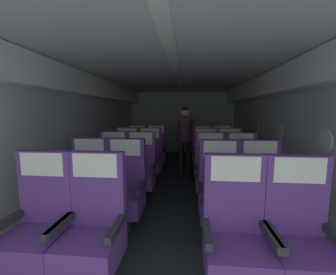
{
  "coord_description": "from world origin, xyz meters",
  "views": [
    {
      "loc": [
        0.18,
        -0.15,
        1.44
      ],
      "look_at": [
        -0.15,
        3.5,
        0.97
      ],
      "focal_mm": 22.1,
      "sensor_mm": 36.0,
      "label": 1
    }
  ],
  "objects_px": {
    "seat_c_left_window": "(113,170)",
    "seat_d_left_window": "(127,159)",
    "seat_a_right_window": "(235,238)",
    "seat_b_left_window": "(88,189)",
    "seat_a_right_aisle": "(300,242)",
    "seat_a_left_window": "(39,228)",
    "seat_c_right_aisle": "(241,173)",
    "seat_d_right_aisle": "(230,161)",
    "seat_a_left_aisle": "(93,231)",
    "seat_e_right_window": "(203,152)",
    "seat_d_left_aisle": "(150,159)",
    "seat_e_left_window": "(137,151)",
    "seat_b_right_aisle": "(260,195)",
    "seat_b_right_window": "(220,195)",
    "seat_d_right_window": "(206,160)",
    "seat_e_right_aisle": "(222,152)",
    "flight_attendant": "(185,133)",
    "seat_e_left_aisle": "(156,151)",
    "seat_b_left_aisle": "(124,191)",
    "seat_c_right_window": "(210,173)",
    "seat_c_left_aisle": "(140,171)"
  },
  "relations": [
    {
      "from": "seat_b_right_window",
      "to": "seat_a_right_window",
      "type": "bearing_deg",
      "value": -90.66
    },
    {
      "from": "seat_b_right_aisle",
      "to": "flight_attendant",
      "type": "height_order",
      "value": "flight_attendant"
    },
    {
      "from": "seat_a_left_aisle",
      "to": "seat_e_left_aisle",
      "type": "distance_m",
      "value": 3.41
    },
    {
      "from": "seat_b_left_aisle",
      "to": "seat_e_right_window",
      "type": "relative_size",
      "value": 1.0
    },
    {
      "from": "seat_a_left_window",
      "to": "seat_b_right_window",
      "type": "bearing_deg",
      "value": 27.77
    },
    {
      "from": "seat_a_left_aisle",
      "to": "seat_b_right_aisle",
      "type": "distance_m",
      "value": 1.85
    },
    {
      "from": "seat_c_left_window",
      "to": "seat_c_right_aisle",
      "type": "relative_size",
      "value": 1.0
    },
    {
      "from": "seat_d_left_window",
      "to": "seat_e_right_window",
      "type": "distance_m",
      "value": 1.84
    },
    {
      "from": "seat_a_left_window",
      "to": "seat_e_left_aisle",
      "type": "bearing_deg",
      "value": 82.1
    },
    {
      "from": "seat_a_right_aisle",
      "to": "seat_a_left_window",
      "type": "bearing_deg",
      "value": -179.78
    },
    {
      "from": "seat_b_right_aisle",
      "to": "seat_b_right_window",
      "type": "bearing_deg",
      "value": -176.61
    },
    {
      "from": "seat_e_right_aisle",
      "to": "seat_d_left_aisle",
      "type": "bearing_deg",
      "value": -151.8
    },
    {
      "from": "seat_b_right_aisle",
      "to": "seat_d_left_aisle",
      "type": "distance_m",
      "value": 2.35
    },
    {
      "from": "seat_b_left_window",
      "to": "seat_e_right_window",
      "type": "bearing_deg",
      "value": 57.54
    },
    {
      "from": "seat_c_right_window",
      "to": "seat_a_left_aisle",
      "type": "bearing_deg",
      "value": -123.53
    },
    {
      "from": "seat_a_left_aisle",
      "to": "flight_attendant",
      "type": "height_order",
      "value": "flight_attendant"
    },
    {
      "from": "seat_a_left_window",
      "to": "seat_a_right_window",
      "type": "relative_size",
      "value": 1.0
    },
    {
      "from": "seat_a_left_aisle",
      "to": "seat_d_right_window",
      "type": "distance_m",
      "value": 2.82
    },
    {
      "from": "seat_b_right_aisle",
      "to": "seat_d_right_aisle",
      "type": "height_order",
      "value": "same"
    },
    {
      "from": "seat_a_left_aisle",
      "to": "seat_c_left_window",
      "type": "xyz_separation_m",
      "value": [
        -0.46,
        1.72,
        0.0
      ]
    },
    {
      "from": "seat_d_right_aisle",
      "to": "seat_c_left_aisle",
      "type": "bearing_deg",
      "value": -152.13
    },
    {
      "from": "seat_e_right_window",
      "to": "seat_e_left_window",
      "type": "bearing_deg",
      "value": 179.82
    },
    {
      "from": "seat_a_right_window",
      "to": "seat_d_left_aisle",
      "type": "distance_m",
      "value": 2.82
    },
    {
      "from": "seat_b_right_aisle",
      "to": "seat_d_left_window",
      "type": "distance_m",
      "value": 2.69
    },
    {
      "from": "seat_d_right_window",
      "to": "seat_e_right_aisle",
      "type": "height_order",
      "value": "same"
    },
    {
      "from": "seat_b_left_aisle",
      "to": "seat_e_left_aisle",
      "type": "relative_size",
      "value": 1.0
    },
    {
      "from": "seat_a_left_aisle",
      "to": "seat_d_right_aisle",
      "type": "xyz_separation_m",
      "value": [
        1.62,
        2.58,
        0.0
      ]
    },
    {
      "from": "seat_a_right_window",
      "to": "seat_b_left_window",
      "type": "bearing_deg",
      "value": 151.75
    },
    {
      "from": "seat_d_right_aisle",
      "to": "seat_e_left_window",
      "type": "height_order",
      "value": "same"
    },
    {
      "from": "seat_a_right_window",
      "to": "seat_b_right_aisle",
      "type": "distance_m",
      "value": 1.0
    },
    {
      "from": "seat_d_left_aisle",
      "to": "seat_a_right_aisle",
      "type": "bearing_deg",
      "value": -57.91
    },
    {
      "from": "seat_c_left_window",
      "to": "seat_d_left_window",
      "type": "relative_size",
      "value": 1.0
    },
    {
      "from": "seat_d_right_aisle",
      "to": "seat_a_left_aisle",
      "type": "bearing_deg",
      "value": -122.07
    },
    {
      "from": "seat_b_right_aisle",
      "to": "seat_e_left_window",
      "type": "xyz_separation_m",
      "value": [
        -2.1,
        2.55,
        0.0
      ]
    },
    {
      "from": "seat_d_left_aisle",
      "to": "seat_a_left_aisle",
      "type": "bearing_deg",
      "value": -90.16
    },
    {
      "from": "seat_b_left_window",
      "to": "seat_b_right_window",
      "type": "bearing_deg",
      "value": -0.72
    },
    {
      "from": "flight_attendant",
      "to": "seat_b_right_aisle",
      "type": "bearing_deg",
      "value": -47.61
    },
    {
      "from": "seat_a_right_window",
      "to": "seat_c_left_window",
      "type": "relative_size",
      "value": 1.0
    },
    {
      "from": "seat_c_right_window",
      "to": "seat_b_right_aisle",
      "type": "bearing_deg",
      "value": -60.62
    },
    {
      "from": "seat_a_right_aisle",
      "to": "seat_b_right_aisle",
      "type": "distance_m",
      "value": 0.87
    },
    {
      "from": "seat_c_right_aisle",
      "to": "seat_d_right_aisle",
      "type": "relative_size",
      "value": 1.0
    },
    {
      "from": "seat_a_right_aisle",
      "to": "seat_e_left_window",
      "type": "bearing_deg",
      "value": 121.43
    },
    {
      "from": "seat_d_left_window",
      "to": "seat_b_left_aisle",
      "type": "bearing_deg",
      "value": -74.6
    },
    {
      "from": "seat_a_right_aisle",
      "to": "seat_e_left_aisle",
      "type": "height_order",
      "value": "same"
    },
    {
      "from": "seat_a_right_window",
      "to": "seat_d_left_aisle",
      "type": "relative_size",
      "value": 1.0
    },
    {
      "from": "seat_a_left_aisle",
      "to": "seat_c_right_aisle",
      "type": "height_order",
      "value": "same"
    },
    {
      "from": "seat_e_right_window",
      "to": "seat_d_right_window",
      "type": "bearing_deg",
      "value": -90.49
    },
    {
      "from": "seat_b_right_window",
      "to": "seat_e_left_aisle",
      "type": "xyz_separation_m",
      "value": [
        -1.14,
        2.57,
        0.0
      ]
    },
    {
      "from": "seat_b_right_window",
      "to": "seat_c_right_window",
      "type": "xyz_separation_m",
      "value": [
        -0.01,
        0.88,
        0.0
      ]
    },
    {
      "from": "seat_a_left_window",
      "to": "seat_e_left_window",
      "type": "distance_m",
      "value": 3.43
    }
  ]
}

